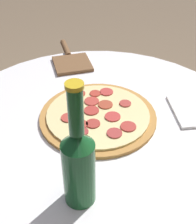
{
  "coord_description": "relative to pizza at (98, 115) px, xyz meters",
  "views": [
    {
      "loc": [
        0.58,
        0.31,
        1.24
      ],
      "look_at": [
        -0.02,
        -0.01,
        0.72
      ],
      "focal_mm": 50.0,
      "sensor_mm": 36.0,
      "label": 1
    }
  ],
  "objects": [
    {
      "name": "pizza_paddle",
      "position": [
        -0.24,
        -0.24,
        -0.0
      ],
      "size": [
        0.23,
        0.23,
        0.02
      ],
      "rotation": [
        0.0,
        0.0,
        -2.39
      ],
      "color": "brown",
      "rests_on": "table"
    },
    {
      "name": "napkin",
      "position": [
        -0.15,
        0.22,
        -0.0
      ],
      "size": [
        0.17,
        0.16,
        0.01
      ],
      "color": "white",
      "rests_on": "table"
    },
    {
      "name": "pizza",
      "position": [
        0.0,
        0.0,
        0.0
      ],
      "size": [
        0.32,
        0.32,
        0.02
      ],
      "color": "#B77F3D",
      "rests_on": "table"
    },
    {
      "name": "beer_bottle",
      "position": [
        0.26,
        0.09,
        0.1
      ],
      "size": [
        0.07,
        0.07,
        0.28
      ],
      "color": "#195628",
      "rests_on": "table"
    },
    {
      "name": "table",
      "position": [
        0.03,
        0.01,
        -0.2
      ],
      "size": [
        0.88,
        0.88,
        0.7
      ],
      "color": "white",
      "rests_on": "ground_plane"
    }
  ]
}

